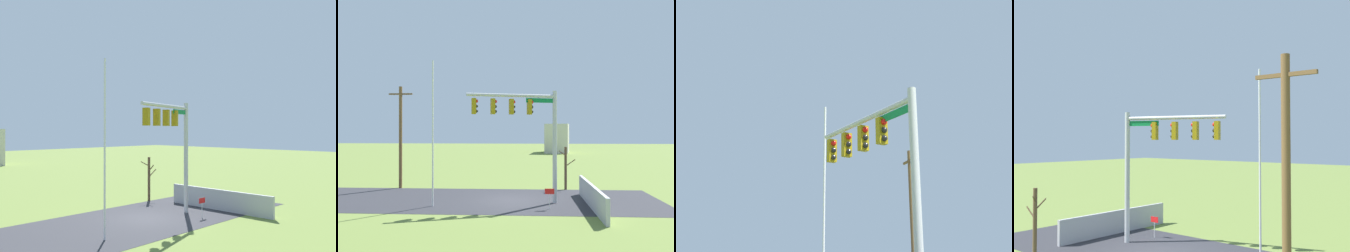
% 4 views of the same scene
% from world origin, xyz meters
% --- Properties ---
extents(ground_plane, '(160.00, 160.00, 0.00)m').
position_xyz_m(ground_plane, '(0.00, 0.00, 0.00)').
color(ground_plane, olive).
extents(road_surface, '(28.00, 8.00, 0.01)m').
position_xyz_m(road_surface, '(-4.00, 0.00, 0.01)').
color(road_surface, '#2D2D33').
rests_on(road_surface, ground_plane).
extents(sidewalk_corner, '(6.00, 6.00, 0.01)m').
position_xyz_m(sidewalk_corner, '(3.94, -0.73, 0.00)').
color(sidewalk_corner, '#B7B5AD').
rests_on(sidewalk_corner, ground_plane).
extents(retaining_fence, '(0.20, 8.13, 1.38)m').
position_xyz_m(retaining_fence, '(5.05, -1.84, 0.69)').
color(retaining_fence, '#A8A8AD').
rests_on(retaining_fence, ground_plane).
extents(signal_mast, '(5.59, 1.90, 7.17)m').
position_xyz_m(signal_mast, '(1.26, -1.24, 5.13)').
color(signal_mast, '#B2B5BA').
rests_on(signal_mast, ground_plane).
extents(flagpole, '(0.10, 0.10, 8.95)m').
position_xyz_m(flagpole, '(-4.62, -2.01, 4.47)').
color(flagpole, silver).
rests_on(flagpole, ground_plane).
extents(utility_pole, '(1.90, 0.26, 8.11)m').
position_xyz_m(utility_pole, '(-8.90, 4.15, 4.22)').
color(utility_pole, brown).
rests_on(utility_pole, ground_plane).
extents(bare_tree, '(1.27, 1.02, 3.32)m').
position_xyz_m(bare_tree, '(4.22, 4.12, 1.72)').
color(bare_tree, brown).
rests_on(bare_tree, ground_plane).
extents(open_sign, '(0.56, 0.04, 1.22)m').
position_xyz_m(open_sign, '(2.48, -2.43, 0.91)').
color(open_sign, silver).
rests_on(open_sign, ground_plane).
extents(distant_building, '(5.32, 7.11, 5.54)m').
position_xyz_m(distant_building, '(7.38, 43.83, 2.77)').
color(distant_building, beige).
rests_on(distant_building, ground_plane).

